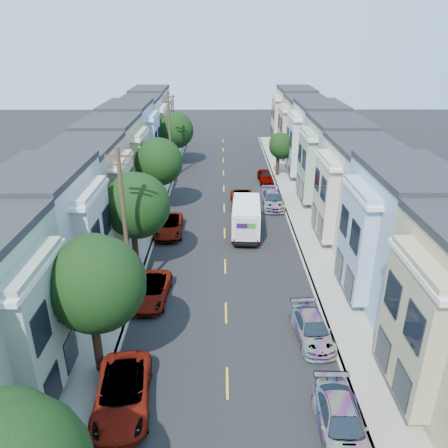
# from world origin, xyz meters

# --- Properties ---
(ground) EXTENTS (160.00, 160.00, 0.00)m
(ground) POSITION_xyz_m (0.00, 0.00, 0.00)
(ground) COLOR black
(ground) RESTS_ON ground
(road_slab) EXTENTS (12.00, 70.00, 0.02)m
(road_slab) POSITION_xyz_m (0.00, 15.00, 0.01)
(road_slab) COLOR black
(road_slab) RESTS_ON ground
(curb_left) EXTENTS (0.30, 70.00, 0.15)m
(curb_left) POSITION_xyz_m (-6.05, 15.00, 0.07)
(curb_left) COLOR gray
(curb_left) RESTS_ON ground
(curb_right) EXTENTS (0.30, 70.00, 0.15)m
(curb_right) POSITION_xyz_m (6.05, 15.00, 0.07)
(curb_right) COLOR gray
(curb_right) RESTS_ON ground
(sidewalk_left) EXTENTS (2.60, 70.00, 0.15)m
(sidewalk_left) POSITION_xyz_m (-7.35, 15.00, 0.07)
(sidewalk_left) COLOR gray
(sidewalk_left) RESTS_ON ground
(sidewalk_right) EXTENTS (2.60, 70.00, 0.15)m
(sidewalk_right) POSITION_xyz_m (7.35, 15.00, 0.07)
(sidewalk_right) COLOR gray
(sidewalk_right) RESTS_ON ground
(centerline) EXTENTS (0.12, 70.00, 0.01)m
(centerline) POSITION_xyz_m (0.00, 15.00, 0.00)
(centerline) COLOR gold
(centerline) RESTS_ON ground
(townhouse_row_left) EXTENTS (5.00, 70.00, 8.50)m
(townhouse_row_left) POSITION_xyz_m (-11.15, 15.00, 0.00)
(townhouse_row_left) COLOR beige
(townhouse_row_left) RESTS_ON ground
(townhouse_row_right) EXTENTS (5.00, 70.00, 8.50)m
(townhouse_row_right) POSITION_xyz_m (11.15, 15.00, 0.00)
(townhouse_row_right) COLOR beige
(townhouse_row_right) RESTS_ON ground
(tree_b) EXTENTS (4.70, 4.70, 7.58)m
(tree_b) POSITION_xyz_m (-6.30, -5.01, 5.21)
(tree_b) COLOR black
(tree_b) RESTS_ON ground
(tree_c) EXTENTS (4.70, 4.70, 7.42)m
(tree_c) POSITION_xyz_m (-6.30, 5.70, 5.05)
(tree_c) COLOR black
(tree_c) RESTS_ON ground
(tree_d) EXTENTS (4.55, 4.55, 7.27)m
(tree_d) POSITION_xyz_m (-6.30, 17.34, 4.97)
(tree_d) COLOR black
(tree_d) RESTS_ON ground
(tree_e) EXTENTS (4.70, 4.70, 7.04)m
(tree_e) POSITION_xyz_m (-6.30, 33.45, 4.67)
(tree_e) COLOR black
(tree_e) RESTS_ON ground
(tree_far_r) EXTENTS (3.10, 3.10, 5.29)m
(tree_far_r) POSITION_xyz_m (6.89, 28.73, 3.70)
(tree_far_r) COLOR black
(tree_far_r) RESTS_ON ground
(utility_pole_near) EXTENTS (1.60, 0.26, 10.00)m
(utility_pole_near) POSITION_xyz_m (-6.30, 2.00, 5.15)
(utility_pole_near) COLOR #42301E
(utility_pole_near) RESTS_ON ground
(utility_pole_far) EXTENTS (1.60, 0.26, 10.00)m
(utility_pole_far) POSITION_xyz_m (-6.30, 28.00, 5.15)
(utility_pole_far) COLOR #42301E
(utility_pole_far) RESTS_ON ground
(fedex_truck) EXTENTS (2.34, 6.07, 2.91)m
(fedex_truck) POSITION_xyz_m (1.87, 11.87, 1.63)
(fedex_truck) COLOR white
(fedex_truck) RESTS_ON ground
(lead_sedan) EXTENTS (2.46, 5.11, 1.40)m
(lead_sedan) POSITION_xyz_m (1.88, 18.52, 0.70)
(lead_sedan) COLOR black
(lead_sedan) RESTS_ON ground
(parked_left_b) EXTENTS (3.07, 5.69, 1.52)m
(parked_left_b) POSITION_xyz_m (-4.90, -7.45, 0.76)
(parked_left_b) COLOR black
(parked_left_b) RESTS_ON ground
(parked_left_c) EXTENTS (2.43, 4.91, 1.34)m
(parked_left_c) POSITION_xyz_m (-4.90, 1.56, 0.67)
(parked_left_c) COLOR gray
(parked_left_c) RESTS_ON ground
(parked_left_d) EXTENTS (2.62, 5.28, 1.44)m
(parked_left_d) POSITION_xyz_m (-4.90, 11.97, 0.72)
(parked_left_d) COLOR #5B140A
(parked_left_d) RESTS_ON ground
(parked_right_a) EXTENTS (2.11, 4.80, 1.43)m
(parked_right_a) POSITION_xyz_m (4.90, -9.13, 0.71)
(parked_right_a) COLOR #545D60
(parked_right_a) RESTS_ON ground
(parked_right_b) EXTENTS (2.21, 4.55, 1.32)m
(parked_right_b) POSITION_xyz_m (4.90, -2.51, 0.66)
(parked_right_b) COLOR silver
(parked_right_b) RESTS_ON ground
(parked_right_c) EXTENTS (2.13, 5.00, 1.49)m
(parked_right_c) POSITION_xyz_m (4.90, 18.45, 0.75)
(parked_right_c) COLOR black
(parked_right_c) RESTS_ON ground
(parked_right_d) EXTENTS (1.82, 4.23, 1.35)m
(parked_right_d) POSITION_xyz_m (4.90, 26.40, 0.67)
(parked_right_d) COLOR black
(parked_right_d) RESTS_ON ground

